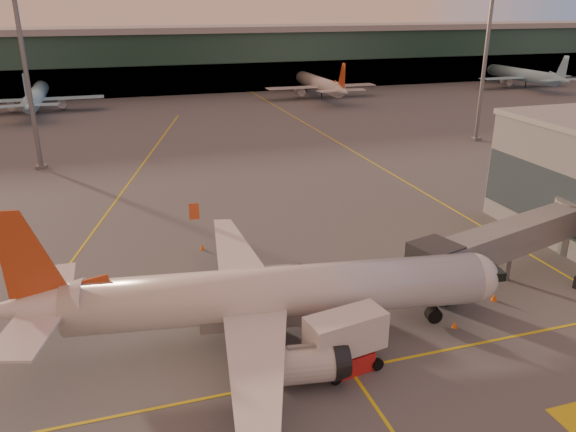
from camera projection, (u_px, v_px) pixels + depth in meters
name	position (u px, v px, depth m)	size (l,w,h in m)	color
taxi_markings	(135.00, 205.00, 70.69)	(100.12, 173.00, 0.01)	yellow
terminal	(138.00, 60.00, 156.29)	(400.00, 20.00, 17.60)	#19382D
mast_west_near	(26.00, 69.00, 80.97)	(2.40, 2.40, 25.60)	slate
mast_east_near	(485.00, 57.00, 98.57)	(2.40, 2.40, 25.60)	slate
distant_aircraft_row	(57.00, 110.00, 132.30)	(290.00, 34.00, 13.00)	#89C7E5
main_airplane	(262.00, 296.00, 41.13)	(37.63, 34.08, 11.38)	silver
jet_bridge	(520.00, 237.00, 51.03)	(23.50, 9.43, 5.70)	slate
catering_truck	(346.00, 339.00, 38.22)	(5.84, 3.28, 4.28)	red
cone_nose	(494.00, 297.00, 47.91)	(0.50, 0.50, 0.63)	#F7620D
cone_wing_left	(202.00, 247.00, 57.82)	(0.44, 0.44, 0.57)	#F7620D
cone_fwd	(455.00, 325.00, 43.93)	(0.42, 0.42, 0.53)	#F7620D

